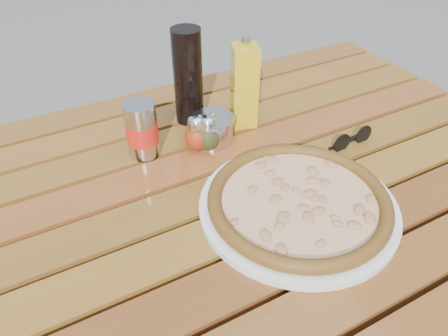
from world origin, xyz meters
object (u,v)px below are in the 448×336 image
table (229,214)px  oregano_shaker (208,133)px  pepper_shaker (197,133)px  parmesan_tin (213,129)px  pizza (299,200)px  dark_bottle (188,77)px  olive_oil_cruet (244,86)px  plate (298,207)px  soda_can (142,130)px  sunglasses (352,139)px

table → oregano_shaker: size_ratio=17.07×
pepper_shaker → parmesan_tin: pepper_shaker is taller
pizza → dark_bottle: bearing=95.6°
table → pepper_shaker: bearing=89.1°
oregano_shaker → olive_oil_cruet: 0.14m
plate → pepper_shaker: size_ratio=4.39×
oregano_shaker → soda_can: bearing=159.0°
dark_bottle → sunglasses: size_ratio=2.00×
pepper_shaker → dark_bottle: (0.04, 0.12, 0.07)m
sunglasses → plate: bearing=-156.4°
sunglasses → olive_oil_cruet: bearing=127.6°
dark_bottle → plate: bearing=-84.4°
pepper_shaker → parmesan_tin: (0.04, 0.01, -0.01)m
olive_oil_cruet → parmesan_tin: 0.12m
table → parmesan_tin: size_ratio=11.47×
table → plate: plate is taller
plate → sunglasses: size_ratio=3.28×
plate → dark_bottle: dark_bottle is taller
oregano_shaker → sunglasses: (0.28, -0.14, -0.02)m
pizza → soda_can: soda_can is taller
table → olive_oil_cruet: size_ratio=6.67×
sunglasses → pizza: bearing=-156.4°
sunglasses → table: bearing=175.8°
dark_bottle → soda_can: bearing=-151.2°
table → plate: (0.08, -0.12, 0.08)m
parmesan_tin → sunglasses: bearing=-32.2°
dark_bottle → parmesan_tin: bearing=-87.1°
soda_can → table: bearing=-59.8°
pizza → dark_bottle: dark_bottle is taller
oregano_shaker → sunglasses: 0.31m
plate → parmesan_tin: size_ratio=2.95×
plate → pepper_shaker: (-0.07, 0.26, 0.03)m
table → plate: bearing=-57.3°
oregano_shaker → olive_oil_cruet: bearing=23.3°
oregano_shaker → soda_can: soda_can is taller
pizza → parmesan_tin: parmesan_tin is taller
table → parmesan_tin: 0.19m
dark_bottle → soda_can: 0.17m
oregano_shaker → parmesan_tin: size_ratio=0.67×
pepper_shaker → sunglasses: pepper_shaker is taller
pizza → pepper_shaker: pepper_shaker is taller
table → soda_can: size_ratio=11.67×
plate → dark_bottle: (-0.04, 0.38, 0.10)m
parmesan_tin → olive_oil_cruet: bearing=16.8°
pizza → dark_bottle: size_ratio=1.78×
table → dark_bottle: 0.32m
table → pepper_shaker: size_ratio=17.07×
dark_bottle → olive_oil_cruet: (0.10, -0.08, -0.01)m
table → oregano_shaker: oregano_shaker is taller
olive_oil_cruet → sunglasses: 0.26m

